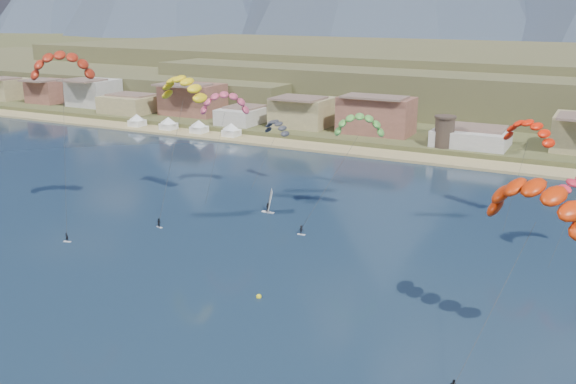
{
  "coord_description": "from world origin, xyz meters",
  "views": [
    {
      "loc": [
        43.98,
        -52.58,
        38.04
      ],
      "look_at": [
        0.0,
        32.0,
        10.0
      ],
      "focal_mm": 38.86,
      "sensor_mm": 36.0,
      "label": 1
    }
  ],
  "objects_px": {
    "buoy": "(259,297)",
    "watchtower": "(444,131)",
    "kitesurfer_green": "(359,122)",
    "windsurfer": "(269,205)",
    "kitesurfer_orange": "(539,195)",
    "kitesurfer_yellow": "(183,85)",
    "kitesurfer_red": "(61,61)"
  },
  "relations": [
    {
      "from": "kitesurfer_orange",
      "to": "buoy",
      "type": "height_order",
      "value": "kitesurfer_orange"
    },
    {
      "from": "watchtower",
      "to": "buoy",
      "type": "xyz_separation_m",
      "value": [
        -0.53,
        -99.29,
        -6.24
      ]
    },
    {
      "from": "buoy",
      "to": "kitesurfer_red",
      "type": "bearing_deg",
      "value": 165.58
    },
    {
      "from": "watchtower",
      "to": "windsurfer",
      "type": "distance_m",
      "value": 68.57
    },
    {
      "from": "windsurfer",
      "to": "buoy",
      "type": "xyz_separation_m",
      "value": [
        16.98,
        -33.18,
        -1.31
      ]
    },
    {
      "from": "windsurfer",
      "to": "kitesurfer_green",
      "type": "bearing_deg",
      "value": 10.81
    },
    {
      "from": "watchtower",
      "to": "kitesurfer_green",
      "type": "relative_size",
      "value": 0.38
    },
    {
      "from": "watchtower",
      "to": "kitesurfer_yellow",
      "type": "xyz_separation_m",
      "value": [
        -34.47,
        -69.17,
        17.77
      ]
    },
    {
      "from": "kitesurfer_green",
      "to": "windsurfer",
      "type": "height_order",
      "value": "kitesurfer_green"
    },
    {
      "from": "kitesurfer_yellow",
      "to": "kitesurfer_orange",
      "type": "relative_size",
      "value": 1.19
    },
    {
      "from": "kitesurfer_red",
      "to": "kitesurfer_orange",
      "type": "height_order",
      "value": "kitesurfer_red"
    },
    {
      "from": "watchtower",
      "to": "kitesurfer_yellow",
      "type": "relative_size",
      "value": 0.31
    },
    {
      "from": "kitesurfer_yellow",
      "to": "windsurfer",
      "type": "bearing_deg",
      "value": 10.18
    },
    {
      "from": "kitesurfer_green",
      "to": "buoy",
      "type": "height_order",
      "value": "kitesurfer_green"
    },
    {
      "from": "kitesurfer_yellow",
      "to": "windsurfer",
      "type": "distance_m",
      "value": 28.5
    },
    {
      "from": "kitesurfer_red",
      "to": "windsurfer",
      "type": "relative_size",
      "value": 7.13
    },
    {
      "from": "kitesurfer_yellow",
      "to": "windsurfer",
      "type": "height_order",
      "value": "kitesurfer_yellow"
    },
    {
      "from": "kitesurfer_orange",
      "to": "kitesurfer_yellow",
      "type": "bearing_deg",
      "value": 157.92
    },
    {
      "from": "watchtower",
      "to": "buoy",
      "type": "relative_size",
      "value": 11.32
    },
    {
      "from": "kitesurfer_green",
      "to": "windsurfer",
      "type": "xyz_separation_m",
      "value": [
        -16.87,
        -3.22,
        -17.21
      ]
    },
    {
      "from": "kitesurfer_yellow",
      "to": "kitesurfer_green",
      "type": "xyz_separation_m",
      "value": [
        33.83,
        6.27,
        -5.5
      ]
    },
    {
      "from": "kitesurfer_orange",
      "to": "buoy",
      "type": "xyz_separation_m",
      "value": [
        -33.83,
        -2.64,
        -18.52
      ]
    },
    {
      "from": "buoy",
      "to": "watchtower",
      "type": "bearing_deg",
      "value": 89.7
    },
    {
      "from": "kitesurfer_orange",
      "to": "buoy",
      "type": "relative_size",
      "value": 30.99
    },
    {
      "from": "windsurfer",
      "to": "kitesurfer_orange",
      "type": "bearing_deg",
      "value": -31.0
    },
    {
      "from": "kitesurfer_red",
      "to": "buoy",
      "type": "distance_m",
      "value": 55.65
    },
    {
      "from": "kitesurfer_yellow",
      "to": "buoy",
      "type": "xyz_separation_m",
      "value": [
        33.94,
        -30.13,
        -24.01
      ]
    },
    {
      "from": "kitesurfer_red",
      "to": "buoy",
      "type": "bearing_deg",
      "value": -14.42
    },
    {
      "from": "kitesurfer_red",
      "to": "kitesurfer_green",
      "type": "height_order",
      "value": "kitesurfer_red"
    },
    {
      "from": "kitesurfer_yellow",
      "to": "kitesurfer_green",
      "type": "height_order",
      "value": "kitesurfer_yellow"
    },
    {
      "from": "kitesurfer_orange",
      "to": "kitesurfer_green",
      "type": "bearing_deg",
      "value": 135.16
    },
    {
      "from": "kitesurfer_green",
      "to": "windsurfer",
      "type": "relative_size",
      "value": 4.94
    }
  ]
}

